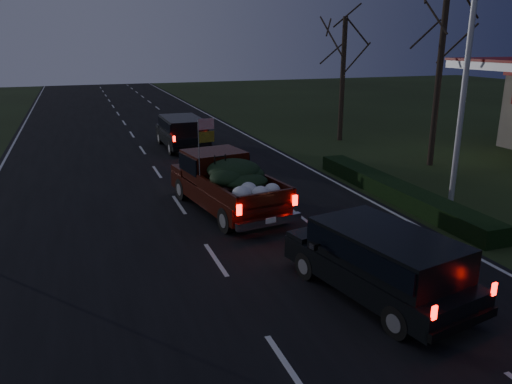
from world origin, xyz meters
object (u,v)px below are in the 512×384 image
object	(u,v)px
rear_suv	(382,257)
pickup_truck	(226,180)
light_pole	(469,47)
lead_suv	(182,130)

from	to	relation	value
rear_suv	pickup_truck	bearing A→B (deg)	90.66
light_pole	pickup_truck	xyz separation A→B (m)	(-8.02, 1.96, -4.40)
light_pole	pickup_truck	world-z (taller)	light_pole
light_pole	rear_suv	size ratio (longest dim) A/B	1.85
pickup_truck	light_pole	bearing A→B (deg)	-22.62
pickup_truck	rear_suv	xyz separation A→B (m)	(1.53, -7.23, -0.07)
light_pole	lead_suv	size ratio (longest dim) A/B	1.87
pickup_truck	rear_suv	bearing A→B (deg)	-87.00
rear_suv	lead_suv	bearing A→B (deg)	81.43
pickup_truck	lead_suv	distance (m)	10.77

